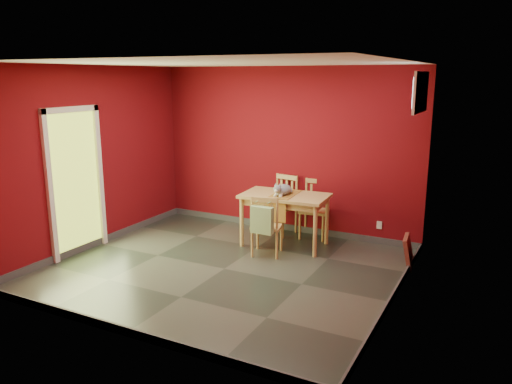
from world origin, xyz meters
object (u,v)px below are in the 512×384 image
at_px(chair_far_left, 282,204).
at_px(cat, 283,188).
at_px(chair_far_right, 315,208).
at_px(tote_bag, 262,220).
at_px(picture_frame, 408,252).
at_px(dining_table, 285,201).
at_px(chair_near, 266,225).

xyz_separation_m(chair_far_left, cat, (0.29, -0.61, 0.42)).
relative_size(chair_far_right, cat, 2.08).
distance_m(tote_bag, picture_frame, 2.04).
bearing_deg(tote_bag, picture_frame, 19.53).
height_order(chair_far_right, picture_frame, chair_far_right).
bearing_deg(tote_bag, dining_table, 88.04).
height_order(chair_far_left, tote_bag, chair_far_left).
xyz_separation_m(chair_near, tote_bag, (0.03, -0.21, 0.13)).
height_order(dining_table, cat, cat).
bearing_deg(cat, chair_far_right, 87.30).
relative_size(chair_far_left, picture_frame, 2.16).
xyz_separation_m(chair_far_left, chair_far_right, (0.56, 0.06, -0.01)).
height_order(chair_near, tote_bag, chair_near).
distance_m(dining_table, chair_far_left, 0.67).
bearing_deg(chair_near, picture_frame, 13.39).
height_order(chair_near, cat, cat).
distance_m(chair_far_right, picture_frame, 1.76).
height_order(dining_table, picture_frame, dining_table).
bearing_deg(dining_table, chair_near, -96.52).
distance_m(chair_far_left, chair_far_right, 0.57).
bearing_deg(picture_frame, chair_far_left, 164.17).
height_order(dining_table, chair_far_right, chair_far_right).
xyz_separation_m(chair_far_right, picture_frame, (1.60, -0.67, -0.26)).
bearing_deg(chair_far_left, tote_bag, -77.76).
distance_m(chair_near, tote_bag, 0.25).
relative_size(dining_table, cat, 2.98).
bearing_deg(picture_frame, dining_table, 178.29).
xyz_separation_m(cat, picture_frame, (1.88, -0.01, -0.70)).
bearing_deg(dining_table, chair_far_right, 67.23).
distance_m(chair_far_right, chair_near, 1.18).
xyz_separation_m(chair_far_left, chair_near, (0.24, -1.07, -0.03)).
relative_size(cat, picture_frame, 1.01).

